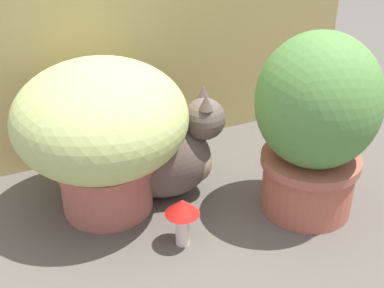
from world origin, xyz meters
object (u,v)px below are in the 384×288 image
Objects in this scene: mushroom_ornament_red at (182,213)px; cat at (169,155)px; grass_planter at (102,128)px; leafy_planter at (316,122)px.

cat is at bearing 76.06° from mushroom_ornament_red.
grass_planter is 3.37× the size of mushroom_ornament_red.
grass_planter is 0.20m from cat.
leafy_planter is 0.39m from mushroom_ornament_red.
leafy_planter reaches higher than cat.
grass_planter is 1.18× the size of cat.
leafy_planter is (0.47, -0.22, 0.02)m from grass_planter.
leafy_planter is 0.39m from cat.
grass_planter reaches higher than mushroom_ornament_red.
leafy_planter reaches higher than grass_planter.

